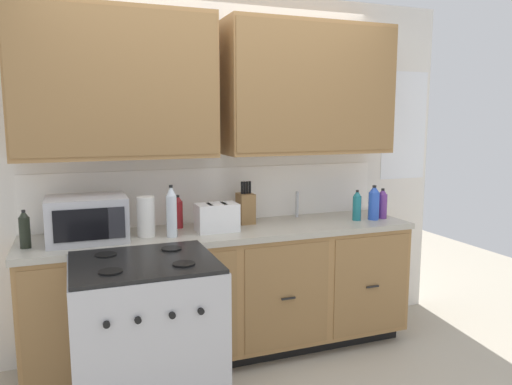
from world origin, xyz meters
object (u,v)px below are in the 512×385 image
at_px(knife_block, 246,208).
at_px(bottle_blue, 374,203).
at_px(bottle_red, 178,212).
at_px(bottle_violet, 382,204).
at_px(stove_range, 146,344).
at_px(paper_towel_roll, 146,217).
at_px(bottle_teal, 357,206).
at_px(microwave, 87,219).
at_px(toaster, 217,217).
at_px(bottle_clear, 172,212).
at_px(bottle_dark, 25,229).

relative_size(knife_block, bottle_blue, 1.18).
distance_m(bottle_red, bottle_violet, 1.56).
xyz_separation_m(stove_range, paper_towel_roll, (0.11, 0.62, 0.58)).
bearing_deg(bottle_red, bottle_teal, -9.32).
bearing_deg(microwave, paper_towel_roll, -0.71).
relative_size(microwave, toaster, 1.71).
height_order(microwave, bottle_violet, microwave).
height_order(stove_range, microwave, microwave).
bearing_deg(bottle_blue, bottle_red, 170.72).
distance_m(microwave, bottle_teal, 1.92).
xyz_separation_m(bottle_clear, bottle_teal, (1.41, 0.03, -0.05)).
height_order(microwave, bottle_red, microwave).
bearing_deg(bottle_violet, bottle_teal, 179.59).
distance_m(knife_block, bottle_violet, 1.06).
height_order(toaster, bottle_violet, bottle_violet).
relative_size(stove_range, toaster, 3.39).
relative_size(bottle_teal, bottle_blue, 0.88).
bearing_deg(bottle_clear, bottle_blue, 0.38).
distance_m(bottle_red, bottle_clear, 0.27).
bearing_deg(toaster, bottle_blue, -2.16).
height_order(paper_towel_roll, bottle_red, paper_towel_roll).
height_order(bottle_clear, bottle_blue, bottle_clear).
bearing_deg(microwave, toaster, -1.77).
xyz_separation_m(knife_block, bottle_teal, (0.82, -0.20, -0.00)).
height_order(bottle_dark, bottle_violet, bottle_violet).
distance_m(paper_towel_roll, bottle_violet, 1.79).
bearing_deg(bottle_violet, knife_block, 169.27).
bearing_deg(bottle_blue, bottle_teal, 171.06).
bearing_deg(bottle_clear, stove_range, -115.64).
relative_size(bottle_blue, bottle_violet, 1.13).
bearing_deg(bottle_violet, toaster, 178.85).
distance_m(bottle_red, bottle_teal, 1.33).
distance_m(toaster, paper_towel_roll, 0.47).
xyz_separation_m(stove_range, toaster, (0.58, 0.59, 0.55)).
xyz_separation_m(stove_range, bottle_violet, (1.89, 0.57, 0.56)).
bearing_deg(paper_towel_roll, toaster, -2.58).
height_order(stove_range, bottle_teal, bottle_teal).
xyz_separation_m(microwave, toaster, (0.83, -0.03, -0.04)).
bearing_deg(toaster, bottle_dark, -178.80).
xyz_separation_m(stove_range, bottle_dark, (-0.61, 0.57, 0.56)).
bearing_deg(bottle_teal, bottle_dark, 180.00).
height_order(toaster, bottle_dark, bottle_dark).
height_order(bottle_red, bottle_teal, bottle_red).
relative_size(bottle_dark, bottle_red, 0.98).
distance_m(microwave, bottle_red, 0.63).
height_order(microwave, bottle_dark, microwave).
distance_m(stove_range, paper_towel_roll, 0.85).
bearing_deg(bottle_blue, paper_towel_roll, 177.72).
bearing_deg(bottle_dark, bottle_blue, -0.51).
distance_m(microwave, bottle_blue, 2.06).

